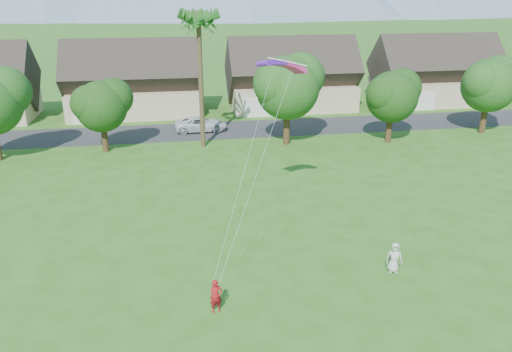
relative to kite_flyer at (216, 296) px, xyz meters
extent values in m
plane|color=#2D6019|center=(3.14, -2.48, -0.83)|extent=(500.00, 500.00, 0.00)
cube|color=#2D2D30|center=(3.14, 31.52, -0.83)|extent=(90.00, 7.00, 0.01)
imported|color=#A21219|center=(0.00, 0.00, 0.00)|extent=(0.69, 0.53, 1.67)
imported|color=beige|center=(9.65, 1.94, 0.02)|extent=(0.93, 0.71, 1.71)
imported|color=silver|center=(1.29, 31.52, -0.08)|extent=(5.43, 2.54, 1.50)
cube|color=beige|center=(-5.86, 40.52, 0.67)|extent=(15.00, 8.00, 3.00)
cube|color=#382D28|center=(-5.86, 40.52, 3.95)|extent=(15.75, 8.15, 8.15)
cube|color=silver|center=(-10.06, 36.46, 0.27)|extent=(4.80, 0.12, 2.20)
cube|color=beige|center=(13.14, 40.52, 0.67)|extent=(15.00, 8.00, 3.00)
cube|color=#382D28|center=(13.14, 40.52, 3.95)|extent=(15.75, 8.15, 8.15)
cube|color=silver|center=(8.94, 36.46, 0.27)|extent=(4.80, 0.12, 2.20)
cube|color=beige|center=(32.14, 40.52, 0.67)|extent=(15.00, 8.00, 3.00)
cube|color=#382D28|center=(32.14, 40.52, 3.95)|extent=(15.75, 8.15, 8.15)
cube|color=silver|center=(27.94, 36.46, 0.27)|extent=(4.80, 0.12, 2.20)
cylinder|color=#47301C|center=(-7.86, 26.02, 0.25)|extent=(0.56, 0.56, 2.18)
sphere|color=#214916|center=(-7.86, 26.02, 3.38)|extent=(4.62, 4.62, 4.62)
cylinder|color=#47301C|center=(9.14, 25.52, 0.57)|extent=(0.62, 0.62, 2.82)
sphere|color=#214916|center=(9.14, 25.52, 4.62)|extent=(5.98, 5.98, 5.98)
cylinder|color=#47301C|center=(19.14, 24.52, 0.32)|extent=(0.58, 0.58, 2.30)
sphere|color=#214916|center=(19.14, 24.52, 3.63)|extent=(4.90, 4.90, 4.90)
cylinder|color=#47301C|center=(30.14, 26.02, 0.45)|extent=(0.60, 0.60, 2.56)
sphere|color=#214916|center=(30.14, 26.02, 4.13)|extent=(5.44, 5.44, 5.44)
cylinder|color=#4C3D26|center=(1.14, 26.02, 5.17)|extent=(0.44, 0.44, 12.00)
sphere|color=#286021|center=(1.14, 26.02, 11.47)|extent=(3.00, 3.00, 3.00)
cube|color=#6218B9|center=(4.21, 8.95, 9.31)|extent=(1.74, 1.49, 0.50)
cube|color=#D62878|center=(5.68, 8.95, 9.31)|extent=(1.74, 1.49, 0.50)
camera|label=1|loc=(-1.42, -19.68, 13.47)|focal=35.00mm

